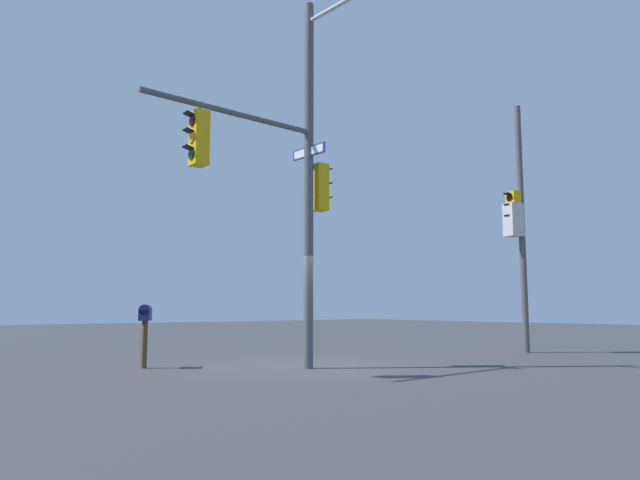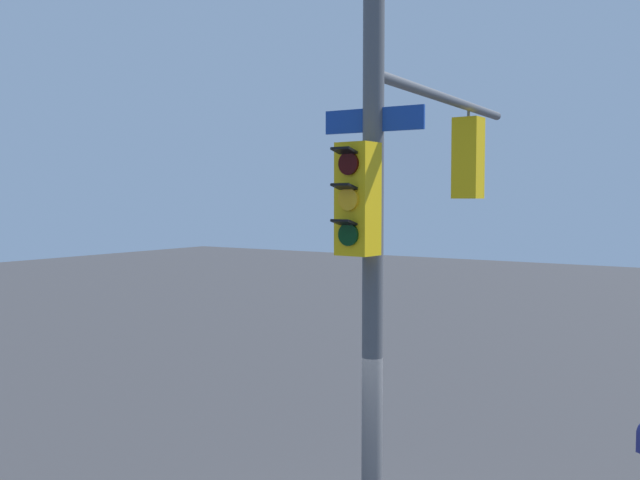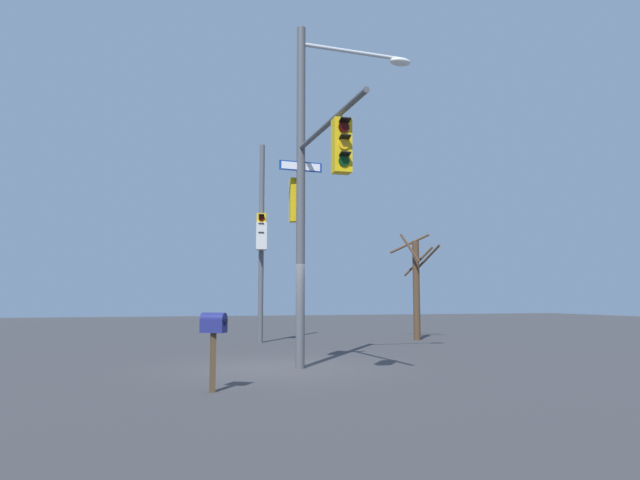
{
  "view_description": "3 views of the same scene",
  "coord_description": "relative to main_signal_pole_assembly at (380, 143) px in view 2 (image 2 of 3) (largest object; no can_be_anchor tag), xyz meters",
  "views": [
    {
      "loc": [
        -8.35,
        -10.97,
        1.34
      ],
      "look_at": [
        0.15,
        -0.44,
        2.9
      ],
      "focal_mm": 33.01,
      "sensor_mm": 36.0,
      "label": 1
    },
    {
      "loc": [
        5.98,
        2.97,
        4.12
      ],
      "look_at": [
        0.02,
        -0.97,
        3.71
      ],
      "focal_mm": 39.04,
      "sensor_mm": 36.0,
      "label": 2
    },
    {
      "loc": [
        -13.34,
        2.85,
        1.67
      ],
      "look_at": [
        -0.02,
        -1.04,
        3.12
      ],
      "focal_mm": 31.24,
      "sensor_mm": 36.0,
      "label": 3
    }
  ],
  "objects": [
    {
      "name": "main_signal_pole_assembly",
      "position": [
        0.0,
        0.0,
        0.0
      ],
      "size": [
        4.78,
        3.64,
        8.52
      ],
      "rotation": [
        0.0,
        0.0,
        3.18
      ],
      "color": "#4C4F54",
      "rests_on": "ground"
    }
  ]
}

